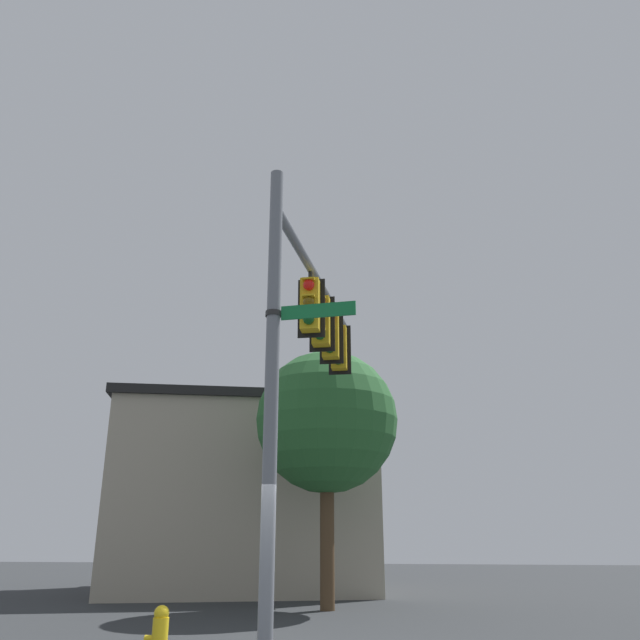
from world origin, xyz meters
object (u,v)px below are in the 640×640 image
at_px(traffic_light_arm_end, 339,347).
at_px(fire_hydrant, 160,635).
at_px(street_name_sign, 301,312).
at_px(traffic_light_nearest_pole, 310,304).
at_px(traffic_light_mid_inner, 321,321).
at_px(traffic_light_mid_outer, 331,335).

distance_m(traffic_light_arm_end, fire_hydrant, 7.44).
bearing_deg(street_name_sign, traffic_light_nearest_pole, -84.41).
bearing_deg(fire_hydrant, traffic_light_mid_inner, -133.96).
distance_m(traffic_light_mid_outer, traffic_light_arm_end, 1.00).
height_order(traffic_light_nearest_pole, traffic_light_mid_outer, same).
distance_m(traffic_light_mid_inner, street_name_sign, 3.58).
bearing_deg(traffic_light_mid_inner, traffic_light_mid_outer, -94.61).
bearing_deg(fire_hydrant, traffic_light_arm_end, -118.73).
bearing_deg(traffic_light_mid_outer, traffic_light_arm_end, -94.61).
bearing_deg(street_name_sign, traffic_light_mid_outer, -89.00).
bearing_deg(traffic_light_arm_end, traffic_light_mid_inner, 85.39).
height_order(traffic_light_arm_end, street_name_sign, traffic_light_arm_end).
height_order(traffic_light_mid_inner, traffic_light_mid_outer, same).
bearing_deg(traffic_light_mid_inner, traffic_light_arm_end, -94.61).
bearing_deg(fire_hydrant, traffic_light_mid_outer, -124.69).
height_order(traffic_light_mid_inner, street_name_sign, traffic_light_mid_inner).
height_order(traffic_light_nearest_pole, traffic_light_arm_end, same).
relative_size(traffic_light_nearest_pole, fire_hydrant, 1.59).
height_order(traffic_light_mid_outer, fire_hydrant, traffic_light_mid_outer).
distance_m(traffic_light_mid_inner, traffic_light_mid_outer, 1.00).
distance_m(traffic_light_mid_outer, fire_hydrant, 6.90).
height_order(traffic_light_nearest_pole, street_name_sign, traffic_light_nearest_pole).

